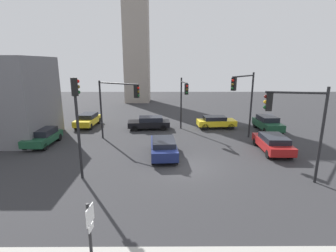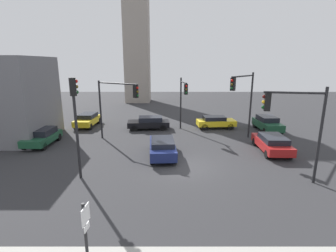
% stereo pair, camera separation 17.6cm
% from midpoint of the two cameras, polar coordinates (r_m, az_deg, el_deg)
% --- Properties ---
extents(ground_plane, '(90.56, 90.56, 0.00)m').
position_cam_midpoint_polar(ground_plane, '(17.35, 3.80, -8.93)').
color(ground_plane, '#2D2D30').
extents(direction_sign, '(0.15, 0.57, 2.41)m').
position_cam_midpoint_polar(direction_sign, '(9.02, -17.70, -21.57)').
color(direction_sign, black).
rests_on(direction_sign, ground_plane).
extents(traffic_light_0, '(0.49, 0.44, 5.96)m').
position_cam_midpoint_polar(traffic_light_0, '(15.29, -20.13, 3.18)').
color(traffic_light_0, black).
rests_on(traffic_light_0, ground_plane).
extents(traffic_light_1, '(3.25, 0.85, 5.53)m').
position_cam_midpoint_polar(traffic_light_1, '(15.76, 26.60, 1.97)').
color(traffic_light_1, black).
rests_on(traffic_light_1, ground_plane).
extents(traffic_light_2, '(0.61, 2.62, 5.32)m').
position_cam_midpoint_polar(traffic_light_2, '(25.16, 3.34, 6.92)').
color(traffic_light_2, black).
rests_on(traffic_light_2, ground_plane).
extents(traffic_light_3, '(2.75, 3.19, 5.96)m').
position_cam_midpoint_polar(traffic_light_3, '(22.46, 16.48, 7.06)').
color(traffic_light_3, black).
rests_on(traffic_light_3, ground_plane).
extents(traffic_light_4, '(3.87, 2.61, 5.26)m').
position_cam_midpoint_polar(traffic_light_4, '(22.00, -11.54, 6.16)').
color(traffic_light_4, black).
rests_on(traffic_light_4, ground_plane).
extents(car_0, '(2.11, 4.47, 1.36)m').
position_cam_midpoint_polar(car_0, '(18.77, -1.28, -4.71)').
color(car_0, navy).
rests_on(car_0, ground_plane).
extents(car_1, '(4.10, 1.96, 1.31)m').
position_cam_midpoint_polar(car_1, '(27.24, 10.54, 0.95)').
color(car_1, yellow).
rests_on(car_1, ground_plane).
extents(car_2, '(2.01, 4.47, 1.35)m').
position_cam_midpoint_polar(car_2, '(21.31, 22.28, -3.52)').
color(car_2, maroon).
rests_on(car_2, ground_plane).
extents(car_3, '(1.91, 4.08, 1.53)m').
position_cam_midpoint_polar(car_3, '(27.64, 21.34, 0.60)').
color(car_3, '#19472D').
rests_on(car_3, ground_plane).
extents(car_4, '(1.90, 3.96, 1.37)m').
position_cam_midpoint_polar(car_4, '(23.84, -26.53, -2.16)').
color(car_4, '#19472D').
rests_on(car_4, ground_plane).
extents(car_5, '(4.41, 2.14, 1.32)m').
position_cam_midpoint_polar(car_5, '(26.54, -4.40, 0.77)').
color(car_5, black).
rests_on(car_5, ground_plane).
extents(car_6, '(1.99, 4.23, 1.39)m').
position_cam_midpoint_polar(car_6, '(29.02, -17.77, 1.37)').
color(car_6, yellow).
rests_on(car_6, ground_plane).
extents(skyline_tower, '(4.18, 4.18, 23.24)m').
position_cam_midpoint_polar(skyline_tower, '(46.04, -7.27, 19.96)').
color(skyline_tower, gray).
rests_on(skyline_tower, ground_plane).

